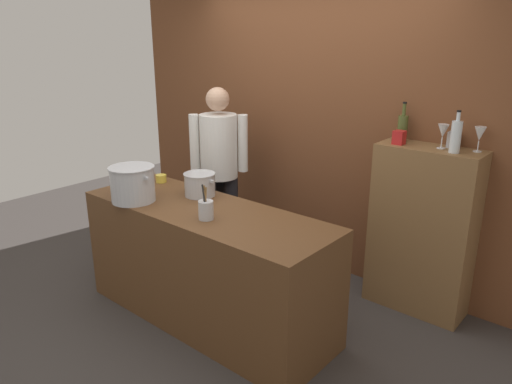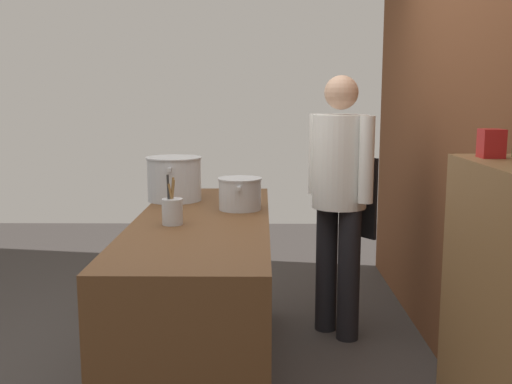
{
  "view_description": "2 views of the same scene",
  "coord_description": "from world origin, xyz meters",
  "px_view_note": "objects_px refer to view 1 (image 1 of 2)",
  "views": [
    {
      "loc": [
        2.4,
        -2.27,
        2.11
      ],
      "look_at": [
        0.18,
        0.35,
        0.98
      ],
      "focal_mm": 33.98,
      "sensor_mm": 36.0,
      "label": 1
    },
    {
      "loc": [
        3.06,
        0.31,
        1.54
      ],
      "look_at": [
        0.09,
        0.28,
        1.06
      ],
      "focal_mm": 41.89,
      "sensor_mm": 36.0,
      "label": 2
    }
  ],
  "objects_px": {
    "chef": "(219,164)",
    "butter_jar": "(161,178)",
    "stockpot_large": "(133,184)",
    "spice_tin_silver": "(454,140)",
    "wine_bottle_olive": "(403,127)",
    "wine_glass_tall": "(443,132)",
    "utensil_crock": "(206,209)",
    "spice_tin_red": "(399,137)",
    "stockpot_small": "(200,184)",
    "wine_bottle_clear": "(456,136)",
    "wine_glass_short": "(480,134)"
  },
  "relations": [
    {
      "from": "stockpot_small",
      "to": "wine_bottle_clear",
      "type": "distance_m",
      "value": 1.89
    },
    {
      "from": "stockpot_small",
      "to": "wine_bottle_olive",
      "type": "xyz_separation_m",
      "value": [
        1.14,
        1.08,
        0.43
      ]
    },
    {
      "from": "chef",
      "to": "stockpot_large",
      "type": "distance_m",
      "value": 1.03
    },
    {
      "from": "spice_tin_red",
      "to": "wine_glass_short",
      "type": "bearing_deg",
      "value": 13.98
    },
    {
      "from": "stockpot_large",
      "to": "utensil_crock",
      "type": "bearing_deg",
      "value": 7.33
    },
    {
      "from": "butter_jar",
      "to": "wine_glass_tall",
      "type": "height_order",
      "value": "wine_glass_tall"
    },
    {
      "from": "butter_jar",
      "to": "wine_bottle_olive",
      "type": "relative_size",
      "value": 0.3
    },
    {
      "from": "wine_bottle_olive",
      "to": "spice_tin_red",
      "type": "relative_size",
      "value": 2.9
    },
    {
      "from": "butter_jar",
      "to": "wine_glass_short",
      "type": "bearing_deg",
      "value": 25.32
    },
    {
      "from": "stockpot_large",
      "to": "spice_tin_silver",
      "type": "xyz_separation_m",
      "value": [
        1.82,
        1.5,
        0.34
      ]
    },
    {
      "from": "stockpot_small",
      "to": "spice_tin_silver",
      "type": "distance_m",
      "value": 1.91
    },
    {
      "from": "spice_tin_red",
      "to": "wine_glass_tall",
      "type": "bearing_deg",
      "value": 12.32
    },
    {
      "from": "butter_jar",
      "to": "spice_tin_red",
      "type": "height_order",
      "value": "spice_tin_red"
    },
    {
      "from": "wine_glass_tall",
      "to": "butter_jar",
      "type": "bearing_deg",
      "value": -153.68
    },
    {
      "from": "butter_jar",
      "to": "wine_glass_tall",
      "type": "bearing_deg",
      "value": 26.32
    },
    {
      "from": "stockpot_large",
      "to": "butter_jar",
      "type": "height_order",
      "value": "stockpot_large"
    },
    {
      "from": "chef",
      "to": "wine_bottle_clear",
      "type": "height_order",
      "value": "chef"
    },
    {
      "from": "wine_bottle_olive",
      "to": "wine_bottle_clear",
      "type": "relative_size",
      "value": 1.01
    },
    {
      "from": "wine_bottle_clear",
      "to": "wine_glass_tall",
      "type": "xyz_separation_m",
      "value": [
        -0.12,
        0.07,
        0.01
      ]
    },
    {
      "from": "utensil_crock",
      "to": "stockpot_small",
      "type": "bearing_deg",
      "value": 141.09
    },
    {
      "from": "stockpot_large",
      "to": "wine_bottle_clear",
      "type": "relative_size",
      "value": 1.35
    },
    {
      "from": "spice_tin_red",
      "to": "butter_jar",
      "type": "bearing_deg",
      "value": -151.5
    },
    {
      "from": "stockpot_small",
      "to": "wine_bottle_olive",
      "type": "distance_m",
      "value": 1.62
    },
    {
      "from": "butter_jar",
      "to": "wine_bottle_olive",
      "type": "xyz_separation_m",
      "value": [
        1.65,
        1.05,
        0.49
      ]
    },
    {
      "from": "chef",
      "to": "butter_jar",
      "type": "relative_size",
      "value": 18.56
    },
    {
      "from": "stockpot_small",
      "to": "spice_tin_red",
      "type": "height_order",
      "value": "spice_tin_red"
    },
    {
      "from": "wine_bottle_olive",
      "to": "spice_tin_silver",
      "type": "distance_m",
      "value": 0.39
    },
    {
      "from": "wine_bottle_clear",
      "to": "stockpot_small",
      "type": "bearing_deg",
      "value": -149.28
    },
    {
      "from": "stockpot_small",
      "to": "spice_tin_silver",
      "type": "bearing_deg",
      "value": 35.62
    },
    {
      "from": "stockpot_large",
      "to": "stockpot_small",
      "type": "distance_m",
      "value": 0.51
    },
    {
      "from": "wine_glass_tall",
      "to": "spice_tin_red",
      "type": "relative_size",
      "value": 1.71
    },
    {
      "from": "chef",
      "to": "stockpot_large",
      "type": "height_order",
      "value": "chef"
    },
    {
      "from": "stockpot_large",
      "to": "wine_bottle_clear",
      "type": "bearing_deg",
      "value": 35.81
    },
    {
      "from": "stockpot_small",
      "to": "spice_tin_silver",
      "type": "relative_size",
      "value": 2.65
    },
    {
      "from": "chef",
      "to": "wine_bottle_clear",
      "type": "distance_m",
      "value": 2.05
    },
    {
      "from": "wine_bottle_olive",
      "to": "spice_tin_silver",
      "type": "bearing_deg",
      "value": 2.12
    },
    {
      "from": "wine_glass_tall",
      "to": "utensil_crock",
      "type": "bearing_deg",
      "value": -128.66
    },
    {
      "from": "utensil_crock",
      "to": "spice_tin_silver",
      "type": "relative_size",
      "value": 2.15
    },
    {
      "from": "wine_glass_tall",
      "to": "stockpot_small",
      "type": "bearing_deg",
      "value": -145.45
    },
    {
      "from": "stockpot_large",
      "to": "wine_bottle_clear",
      "type": "distance_m",
      "value": 2.35
    },
    {
      "from": "stockpot_small",
      "to": "spice_tin_red",
      "type": "distance_m",
      "value": 1.55
    },
    {
      "from": "stockpot_small",
      "to": "chef",
      "type": "bearing_deg",
      "value": 122.46
    },
    {
      "from": "chef",
      "to": "spice_tin_silver",
      "type": "distance_m",
      "value": 2.01
    },
    {
      "from": "stockpot_large",
      "to": "spice_tin_red",
      "type": "bearing_deg",
      "value": 42.84
    },
    {
      "from": "wine_bottle_clear",
      "to": "wine_glass_short",
      "type": "distance_m",
      "value": 0.18
    },
    {
      "from": "utensil_crock",
      "to": "wine_glass_tall",
      "type": "distance_m",
      "value": 1.77
    },
    {
      "from": "stockpot_small",
      "to": "wine_bottle_clear",
      "type": "bearing_deg",
      "value": 30.72
    },
    {
      "from": "utensil_crock",
      "to": "wine_bottle_olive",
      "type": "distance_m",
      "value": 1.65
    },
    {
      "from": "chef",
      "to": "spice_tin_silver",
      "type": "bearing_deg",
      "value": 156.08
    },
    {
      "from": "stockpot_large",
      "to": "chef",
      "type": "bearing_deg",
      "value": 95.46
    }
  ]
}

